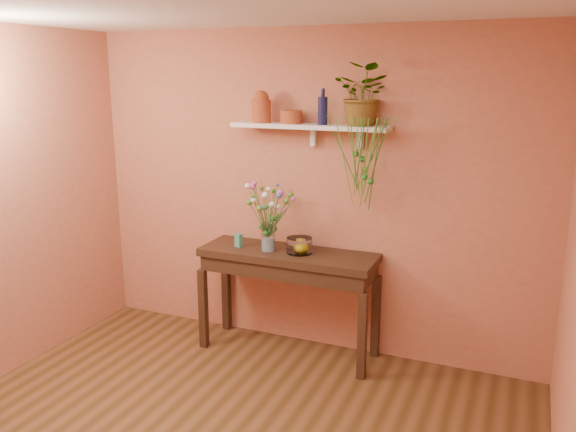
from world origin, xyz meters
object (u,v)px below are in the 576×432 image
terracotta_jug (261,107)px  bouquet (268,203)px  blue_bottle (323,110)px  glass_bowl (299,246)px  spider_plant (364,94)px  glass_vase (268,239)px  sideboard (288,266)px

terracotta_jug → bouquet: bearing=-51.5°
blue_bottle → glass_bowl: size_ratio=1.32×
blue_bottle → glass_bowl: 1.11m
spider_plant → glass_vase: size_ratio=2.02×
sideboard → blue_bottle: 1.31m
glass_vase → bouquet: (0.00, -0.00, 0.30)m
bouquet → spider_plant: bearing=15.9°
spider_plant → terracotta_jug: bearing=-176.3°
blue_bottle → spider_plant: 0.35m
terracotta_jug → glass_bowl: size_ratio=1.22×
terracotta_jug → bouquet: terracotta_jug is taller
spider_plant → glass_bowl: 1.31m
sideboard → spider_plant: size_ratio=3.12×
sideboard → blue_bottle: bearing=23.0°
spider_plant → bouquet: size_ratio=1.03×
bouquet → glass_bowl: bearing=10.2°
sideboard → terracotta_jug: terracotta_jug is taller
bouquet → sideboard: bearing=17.7°
sideboard → glass_bowl: size_ratio=6.98×
sideboard → bouquet: bouquet is taller
blue_bottle → glass_vase: size_ratio=1.19×
blue_bottle → glass_vase: blue_bottle is taller
blue_bottle → glass_vase: 1.14m
blue_bottle → bouquet: (-0.41, -0.16, -0.75)m
blue_bottle → terracotta_jug: bearing=-179.6°
terracotta_jug → spider_plant: (0.85, 0.05, 0.11)m
blue_bottle → spider_plant: bearing=9.0°
sideboard → glass_vase: bearing=-163.6°
spider_plant → sideboard: bearing=-164.6°
glass_vase → bouquet: bearing=-68.8°
spider_plant → glass_vase: (-0.73, -0.20, -1.18)m
sideboard → bouquet: 0.56m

